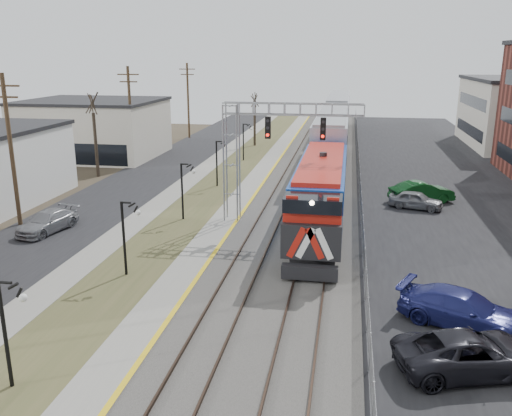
# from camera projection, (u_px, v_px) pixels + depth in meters

# --- Properties ---
(street_west) EXTENTS (7.00, 120.00, 0.04)m
(street_west) POSITION_uv_depth(u_px,v_px,m) (122.00, 191.00, 45.56)
(street_west) COLOR black
(street_west) RESTS_ON ground
(sidewalk) EXTENTS (2.00, 120.00, 0.08)m
(sidewalk) POSITION_uv_depth(u_px,v_px,m) (173.00, 193.00, 44.82)
(sidewalk) COLOR gray
(sidewalk) RESTS_ON ground
(grass_median) EXTENTS (4.00, 120.00, 0.06)m
(grass_median) POSITION_uv_depth(u_px,v_px,m) (209.00, 195.00, 44.34)
(grass_median) COLOR #424725
(grass_median) RESTS_ON ground
(platform) EXTENTS (2.00, 120.00, 0.24)m
(platform) POSITION_uv_depth(u_px,v_px,m) (244.00, 195.00, 43.83)
(platform) COLOR gray
(platform) RESTS_ON ground
(ballast_bed) EXTENTS (8.00, 120.00, 0.20)m
(ballast_bed) POSITION_uv_depth(u_px,v_px,m) (306.00, 198.00, 43.02)
(ballast_bed) COLOR #595651
(ballast_bed) RESTS_ON ground
(parking_lot) EXTENTS (16.00, 120.00, 0.04)m
(parking_lot) POSITION_uv_depth(u_px,v_px,m) (464.00, 206.00, 41.10)
(parking_lot) COLOR black
(parking_lot) RESTS_ON ground
(platform_edge) EXTENTS (0.24, 120.00, 0.01)m
(platform_edge) POSITION_uv_depth(u_px,v_px,m) (255.00, 194.00, 43.65)
(platform_edge) COLOR gold
(platform_edge) RESTS_ON platform
(track_near) EXTENTS (1.58, 120.00, 0.15)m
(track_near) POSITION_uv_depth(u_px,v_px,m) (281.00, 195.00, 43.30)
(track_near) COLOR #2D2119
(track_near) RESTS_ON ballast_bed
(track_far) EXTENTS (1.58, 120.00, 0.15)m
(track_far) POSITION_uv_depth(u_px,v_px,m) (325.00, 197.00, 42.73)
(track_far) COLOR #2D2119
(track_far) RESTS_ON ballast_bed
(train) EXTENTS (3.00, 63.05, 5.33)m
(train) POSITION_uv_depth(u_px,v_px,m) (333.00, 135.00, 57.41)
(train) COLOR #13409D
(train) RESTS_ON ground
(signal_gantry) EXTENTS (9.00, 1.07, 8.15)m
(signal_gantry) POSITION_uv_depth(u_px,v_px,m) (257.00, 142.00, 35.33)
(signal_gantry) COLOR gray
(signal_gantry) RESTS_ON ground
(lampposts) EXTENTS (0.14, 62.14, 4.00)m
(lampposts) POSITION_uv_depth(u_px,v_px,m) (126.00, 237.00, 27.96)
(lampposts) COLOR black
(lampposts) RESTS_ON ground
(utility_poles) EXTENTS (0.28, 80.28, 10.00)m
(utility_poles) POSITION_uv_depth(u_px,v_px,m) (11.00, 152.00, 35.20)
(utility_poles) COLOR #4C3823
(utility_poles) RESTS_ON ground
(fence) EXTENTS (0.04, 120.00, 1.60)m
(fence) POSITION_uv_depth(u_px,v_px,m) (360.00, 192.00, 42.15)
(fence) COLOR gray
(fence) RESTS_ON ground
(bare_trees) EXTENTS (12.30, 42.30, 5.95)m
(bare_trees) POSITION_uv_depth(u_px,v_px,m) (125.00, 151.00, 48.72)
(bare_trees) COLOR #382D23
(bare_trees) RESTS_ON ground
(car_lot_c) EXTENTS (5.87, 3.88, 1.50)m
(car_lot_c) POSITION_uv_depth(u_px,v_px,m) (470.00, 354.00, 19.41)
(car_lot_c) COLOR black
(car_lot_c) RESTS_ON ground
(car_lot_d) EXTENTS (5.74, 4.20, 1.54)m
(car_lot_d) POSITION_uv_depth(u_px,v_px,m) (463.00, 310.00, 22.70)
(car_lot_d) COLOR navy
(car_lot_d) RESTS_ON ground
(car_lot_e) EXTENTS (4.19, 2.66, 1.33)m
(car_lot_e) POSITION_uv_depth(u_px,v_px,m) (416.00, 200.00, 40.15)
(car_lot_e) COLOR gray
(car_lot_e) RESTS_ON ground
(car_lot_f) EXTENTS (5.20, 3.45, 1.62)m
(car_lot_f) POSITION_uv_depth(u_px,v_px,m) (422.00, 193.00, 41.81)
(car_lot_f) COLOR #0C3E15
(car_lot_f) RESTS_ON ground
(car_street_b) EXTENTS (2.78, 4.90, 1.34)m
(car_street_b) POSITION_uv_depth(u_px,v_px,m) (47.00, 222.00, 34.91)
(car_street_b) COLOR gray
(car_street_b) RESTS_ON ground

